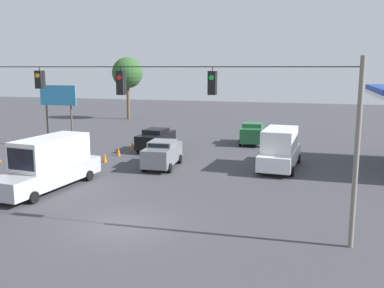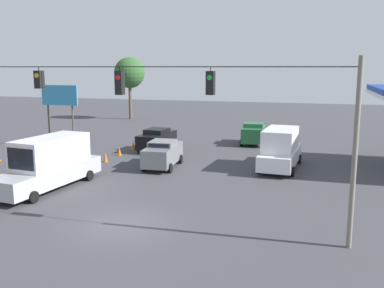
{
  "view_description": "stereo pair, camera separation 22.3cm",
  "coord_description": "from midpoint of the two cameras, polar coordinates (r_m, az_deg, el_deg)",
  "views": [
    {
      "loc": [
        -7.94,
        16.59,
        6.96
      ],
      "look_at": [
        -0.8,
        -8.61,
        2.24
      ],
      "focal_mm": 40.0,
      "sensor_mm": 36.0,
      "label": 1
    },
    {
      "loc": [
        -8.15,
        16.53,
        6.96
      ],
      "look_at": [
        -0.8,
        -8.61,
        2.24
      ],
      "focal_mm": 40.0,
      "sensor_mm": 36.0,
      "label": 2
    }
  ],
  "objects": [
    {
      "name": "traffic_cone_third",
      "position": [
        30.11,
        -13.98,
        -2.76
      ],
      "size": [
        0.3,
        0.3,
        0.71
      ],
      "primitive_type": "cone",
      "color": "orange",
      "rests_on": "ground_plane"
    },
    {
      "name": "ground_plane",
      "position": [
        19.68,
        -9.13,
        -10.63
      ],
      "size": [
        140.0,
        140.0,
        0.0
      ],
      "primitive_type": "plane",
      "color": "#3D3D42"
    },
    {
      "name": "sedan_grey_withflow_mid",
      "position": [
        30.06,
        -3.7,
        -1.26
      ],
      "size": [
        2.27,
        4.58,
        1.9
      ],
      "color": "slate",
      "rests_on": "ground_plane"
    },
    {
      "name": "sedan_green_oncoming_deep",
      "position": [
        39.41,
        8.36,
        1.44
      ],
      "size": [
        2.23,
        4.05,
        1.96
      ],
      "color": "#236038",
      "rests_on": "ground_plane"
    },
    {
      "name": "roadside_billboard",
      "position": [
        39.32,
        -17.07,
        5.43
      ],
      "size": [
        3.49,
        0.16,
        5.42
      ],
      "color": "#4C473D",
      "rests_on": "ground_plane"
    },
    {
      "name": "traffic_cone_farthest",
      "position": [
        37.03,
        -7.69,
        -0.15
      ],
      "size": [
        0.3,
        0.3,
        0.71
      ],
      "primitive_type": "cone",
      "color": "orange",
      "rests_on": "ground_plane"
    },
    {
      "name": "box_truck_white_oncoming_far",
      "position": [
        30.16,
        11.91,
        -0.64
      ],
      "size": [
        2.71,
        6.45,
        2.82
      ],
      "color": "silver",
      "rests_on": "ground_plane"
    },
    {
      "name": "box_truck_silver_parked_shoulder",
      "position": [
        26.08,
        -18.23,
        -2.46
      ],
      "size": [
        2.96,
        7.66,
        2.99
      ],
      "color": "#A8AAB2",
      "rests_on": "ground_plane"
    },
    {
      "name": "traffic_cone_second",
      "position": [
        27.98,
        -16.26,
        -3.85
      ],
      "size": [
        0.3,
        0.3,
        0.71
      ],
      "primitive_type": "cone",
      "color": "orange",
      "rests_on": "ground_plane"
    },
    {
      "name": "traffic_cone_fourth",
      "position": [
        32.42,
        -11.27,
        -1.74
      ],
      "size": [
        0.3,
        0.3,
        0.71
      ],
      "primitive_type": "cone",
      "color": "orange",
      "rests_on": "ground_plane"
    },
    {
      "name": "traffic_cone_nearest",
      "position": [
        26.07,
        -19.72,
        -5.07
      ],
      "size": [
        0.3,
        0.3,
        0.71
      ],
      "primitive_type": "cone",
      "color": "orange",
      "rests_on": "ground_plane"
    },
    {
      "name": "traffic_cone_fifth",
      "position": [
        34.57,
        -9.47,
        -0.94
      ],
      "size": [
        0.3,
        0.3,
        0.71
      ],
      "primitive_type": "cone",
      "color": "orange",
      "rests_on": "ground_plane"
    },
    {
      "name": "tree_horizon_left",
      "position": [
        58.44,
        -8.22,
        9.34
      ],
      "size": [
        4.1,
        4.1,
        8.28
      ],
      "color": "brown",
      "rests_on": "ground_plane"
    },
    {
      "name": "overhead_signal_span",
      "position": [
        18.79,
        -8.94,
        3.19
      ],
      "size": [
        19.43,
        0.38,
        7.38
      ],
      "color": "slate",
      "rests_on": "ground_plane"
    },
    {
      "name": "sedan_black_withflow_far",
      "position": [
        36.32,
        -4.52,
        0.67
      ],
      "size": [
        2.26,
        4.69,
        1.83
      ],
      "color": "black",
      "rests_on": "ground_plane"
    }
  ]
}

